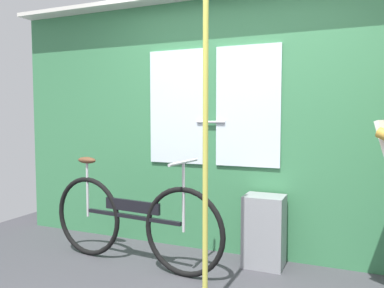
{
  "coord_description": "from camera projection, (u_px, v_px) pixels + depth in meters",
  "views": [
    {
      "loc": [
        1.06,
        -2.2,
        1.31
      ],
      "look_at": [
        -0.12,
        0.58,
        1.08
      ],
      "focal_mm": 36.15,
      "sensor_mm": 36.0,
      "label": 1
    }
  ],
  "objects": [
    {
      "name": "trash_bin_by_wall",
      "position": [
        264.0,
        231.0,
        3.35
      ],
      "size": [
        0.34,
        0.28,
        0.62
      ],
      "primitive_type": "cube",
      "color": "gray",
      "rests_on": "ground_plane"
    },
    {
      "name": "bicycle_near_door",
      "position": [
        132.0,
        221.0,
        3.36
      ],
      "size": [
        1.76,
        0.44,
        0.95
      ],
      "rotation": [
        0.0,
        0.0,
        -0.09
      ],
      "color": "black",
      "rests_on": "ground_plane"
    },
    {
      "name": "handrail_pole",
      "position": [
        205.0,
        132.0,
        2.47
      ],
      "size": [
        0.04,
        0.04,
        2.4
      ],
      "primitive_type": "cylinder",
      "color": "#C6C14C",
      "rests_on": "ground_plane"
    },
    {
      "name": "train_door_wall",
      "position": [
        233.0,
        120.0,
        3.61
      ],
      "size": [
        4.83,
        0.28,
        2.44
      ],
      "color": "#387A4C",
      "rests_on": "ground_plane"
    }
  ]
}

